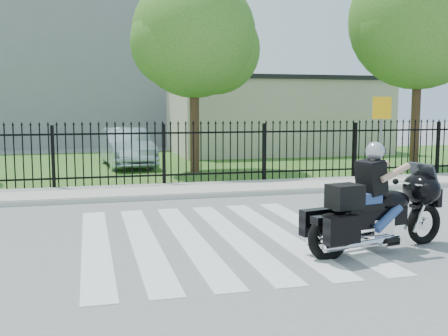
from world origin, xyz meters
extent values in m
plane|color=slate|center=(0.00, 0.00, 0.00)|extent=(120.00, 120.00, 0.00)
cube|color=#ADAAA3|center=(0.00, 5.00, 0.06)|extent=(40.00, 2.00, 0.12)
cube|color=#ADAAA3|center=(0.00, 4.00, 0.06)|extent=(40.00, 0.12, 0.12)
cube|color=#335D20|center=(0.00, 12.00, 0.01)|extent=(40.00, 12.00, 0.02)
cube|color=black|center=(0.00, 6.00, 0.35)|extent=(26.00, 0.04, 0.05)
cube|color=black|center=(0.00, 6.00, 1.55)|extent=(26.00, 0.04, 0.05)
cylinder|color=#382316|center=(1.50, 9.00, 2.08)|extent=(0.32, 0.32, 4.16)
sphere|color=#316B1E|center=(1.50, 9.00, 4.68)|extent=(4.20, 4.20, 4.20)
cylinder|color=#382316|center=(9.50, 8.00, 2.40)|extent=(0.32, 0.32, 4.80)
sphere|color=#316B1E|center=(9.50, 8.00, 5.40)|extent=(5.00, 5.00, 5.00)
cube|color=beige|center=(7.00, 16.00, 1.75)|extent=(10.00, 6.00, 3.50)
cube|color=black|center=(7.00, 16.00, 3.60)|extent=(10.20, 6.20, 0.20)
cube|color=gray|center=(-3.00, 26.00, 6.00)|extent=(15.00, 10.00, 12.00)
torus|color=black|center=(3.35, -1.27, 0.34)|extent=(0.71, 0.27, 0.70)
torus|color=black|center=(1.41, -1.67, 0.34)|extent=(0.76, 0.30, 0.74)
cube|color=black|center=(2.21, -1.51, 0.56)|extent=(1.35, 0.51, 0.31)
ellipsoid|color=black|center=(2.60, -1.42, 0.79)|extent=(0.70, 0.53, 0.34)
cube|color=black|center=(2.01, -1.55, 0.75)|extent=(0.71, 0.45, 0.10)
cube|color=silver|center=(2.36, -1.48, 0.39)|extent=(0.46, 0.38, 0.31)
ellipsoid|color=black|center=(3.25, -1.29, 0.94)|extent=(0.69, 0.83, 0.55)
cube|color=black|center=(1.69, -1.61, 0.94)|extent=(0.56, 0.48, 0.37)
cube|color=navy|center=(2.13, -1.52, 0.88)|extent=(0.40, 0.37, 0.18)
sphere|color=#AEAFB6|center=(2.25, -1.50, 1.61)|extent=(0.30, 0.30, 0.30)
imported|color=#9BB0C3|center=(-0.67, 11.40, 0.75)|extent=(1.98, 4.57, 1.46)
cylinder|color=slate|center=(6.24, 4.93, 1.30)|extent=(0.06, 0.06, 2.35)
cube|color=#F2AB0C|center=(6.24, 4.91, 2.26)|extent=(0.52, 0.21, 0.64)
camera|label=1|loc=(-2.07, -8.76, 2.30)|focal=42.00mm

